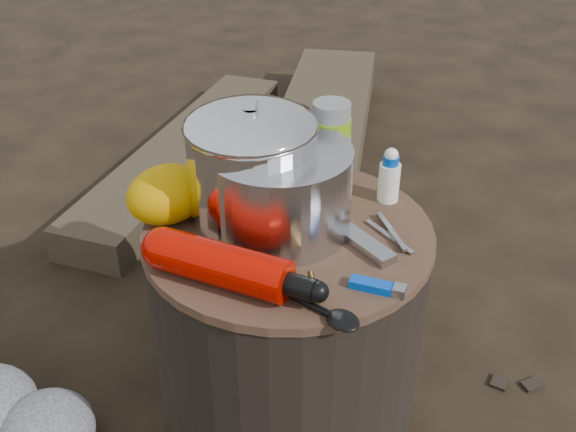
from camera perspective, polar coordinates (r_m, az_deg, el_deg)
ground at (r=1.44m, az=-0.00°, el=-16.25°), size 60.00×60.00×0.00m
stump at (r=1.28m, az=-0.00°, el=-9.59°), size 0.49×0.49×0.45m
log_main at (r=2.15m, az=2.07°, el=4.49°), size 1.49×1.40×0.15m
log_small at (r=2.28m, az=-8.70°, el=5.15°), size 1.13×0.83×0.10m
foil_windscreen at (r=1.11m, az=-0.71°, el=2.25°), size 0.24×0.24×0.15m
camping_pot at (r=1.11m, az=-3.06°, el=4.22°), size 0.21×0.21×0.21m
fuel_bottle at (r=1.01m, az=-5.54°, el=-4.15°), size 0.19×0.28×0.07m
thermos at (r=1.21m, az=3.59°, el=5.60°), size 0.07×0.07×0.18m
travel_mug at (r=1.28m, az=-0.08°, el=6.16°), size 0.08×0.08×0.13m
stuff_sack at (r=1.16m, az=-10.16°, el=1.84°), size 0.14×0.12×0.10m
food_pouch at (r=1.26m, az=-4.60°, el=5.86°), size 0.11×0.04×0.14m
lighter at (r=1.02m, az=7.08°, el=-5.80°), size 0.06×0.08×0.02m
multitool at (r=1.10m, az=6.60°, el=-2.46°), size 0.04×0.12×0.02m
pot_grabber at (r=1.13m, az=8.57°, el=-1.64°), size 0.06×0.12×0.01m
spork at (r=0.99m, az=0.95°, el=-6.98°), size 0.07×0.17×0.01m
squeeze_bottle at (r=1.22m, az=8.56°, el=3.23°), size 0.04×0.04×0.09m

